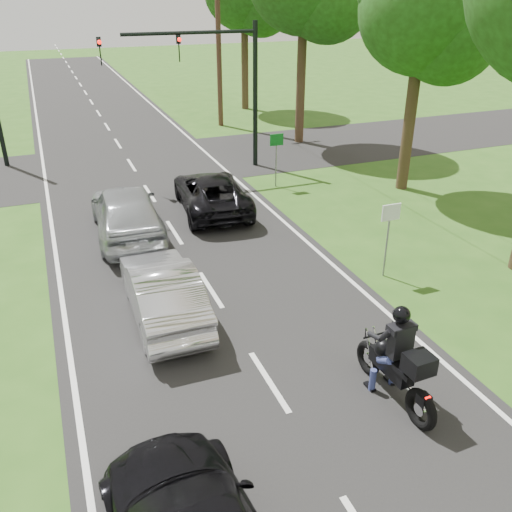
# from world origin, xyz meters

# --- Properties ---
(ground) EXTENTS (140.00, 140.00, 0.00)m
(ground) POSITION_xyz_m (0.00, 0.00, 0.00)
(ground) COLOR #2B5518
(ground) RESTS_ON ground
(road) EXTENTS (8.00, 100.00, 0.01)m
(road) POSITION_xyz_m (0.00, 10.00, 0.01)
(road) COLOR black
(road) RESTS_ON ground
(cross_road) EXTENTS (60.00, 7.00, 0.01)m
(cross_road) POSITION_xyz_m (0.00, 16.00, 0.01)
(cross_road) COLOR black
(cross_road) RESTS_ON ground
(motorcycle_rider) EXTENTS (0.68, 2.41, 2.08)m
(motorcycle_rider) POSITION_xyz_m (2.06, -1.37, 0.82)
(motorcycle_rider) COLOR black
(motorcycle_rider) RESTS_ON ground
(dark_suv) EXTENTS (2.65, 4.95, 1.32)m
(dark_suv) POSITION_xyz_m (1.75, 9.47, 0.67)
(dark_suv) COLOR black
(dark_suv) RESTS_ON road
(silver_sedan) EXTENTS (1.55, 4.30, 1.41)m
(silver_sedan) POSITION_xyz_m (-1.42, 3.17, 0.72)
(silver_sedan) COLOR silver
(silver_sedan) RESTS_ON road
(silver_suv) EXTENTS (2.19, 5.03, 1.69)m
(silver_suv) POSITION_xyz_m (-1.42, 8.28, 0.86)
(silver_suv) COLOR #ACB0B4
(silver_suv) RESTS_ON road
(traffic_signal) EXTENTS (6.38, 0.44, 6.00)m
(traffic_signal) POSITION_xyz_m (3.34, 14.00, 4.14)
(traffic_signal) COLOR black
(traffic_signal) RESTS_ON ground
(utility_pole_far) EXTENTS (1.60, 0.28, 10.00)m
(utility_pole_far) POSITION_xyz_m (6.20, 22.00, 5.08)
(utility_pole_far) COLOR #4F3024
(utility_pole_far) RESTS_ON ground
(sign_white) EXTENTS (0.55, 0.07, 2.12)m
(sign_white) POSITION_xyz_m (4.70, 2.98, 1.60)
(sign_white) COLOR slate
(sign_white) RESTS_ON ground
(sign_green) EXTENTS (0.55, 0.07, 2.12)m
(sign_green) POSITION_xyz_m (4.90, 10.98, 1.60)
(sign_green) COLOR slate
(sign_green) RESTS_ON ground
(tree_row_c) EXTENTS (4.80, 4.65, 8.76)m
(tree_row_c) POSITION_xyz_m (9.75, 8.80, 6.23)
(tree_row_c) COLOR #332316
(tree_row_c) RESTS_ON ground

